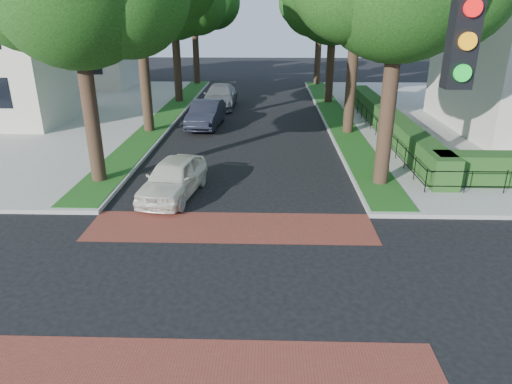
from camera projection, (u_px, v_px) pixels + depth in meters
The scene contains 13 objects.
ground at pixel (221, 283), 11.40m from camera, with size 120.00×120.00×0.00m, color black.
crosswalk_far at pixel (231, 227), 14.37m from camera, with size 9.00×2.20×0.01m, color maroon.
crosswalk_near at pixel (203, 379), 8.42m from camera, with size 9.00×2.20×0.01m, color maroon.
grass_strip_ne at pixel (336, 116), 28.94m from camera, with size 1.60×29.80×0.02m, color #1A4E16.
grass_strip_nw at pixel (167, 115), 29.23m from camera, with size 1.60×29.80×0.02m, color #1A4E16.
tree_right_far at pixel (335, 2), 31.21m from camera, with size 7.25×6.23×9.74m.
tree_right_back at pixel (321, 0), 39.44m from camera, with size 7.50×6.45×10.20m.
hedge_main_road at pixel (389, 121), 24.85m from camera, with size 1.00×18.00×1.20m, color #1A4217.
fence_main_road at pixel (374, 124), 24.93m from camera, with size 0.06×18.00×0.90m, color black, non-canonical shape.
house_left_far at pixel (79, 27), 39.68m from camera, with size 10.00×9.00×10.14m.
parked_car_front at pixel (173, 178), 16.58m from camera, with size 1.65×4.10×1.40m, color silver.
parked_car_middle at pixel (206, 114), 26.60m from camera, with size 1.60×4.60×1.51m, color black.
parked_car_rear at pixel (220, 96), 32.13m from camera, with size 2.15×5.29×1.54m, color slate.
Camera 1 is at (1.16, -9.72, 6.34)m, focal length 32.00 mm.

